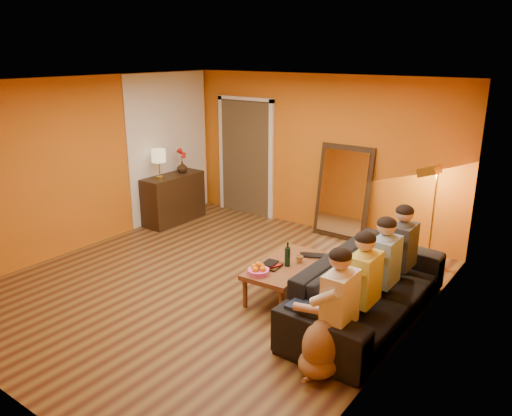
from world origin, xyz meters
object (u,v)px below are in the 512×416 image
Objects in this scene: sideboard at (174,198)px; floor_lamp at (433,218)px; person_mid_right at (385,269)px; table_lamp at (159,164)px; person_far_left at (340,308)px; laptop at (313,257)px; coffee_table at (286,279)px; sofa at (369,289)px; person_mid_left at (364,287)px; tumbler at (299,259)px; person_far_right at (402,254)px; vase at (182,167)px; dog at (323,339)px; mirror_frame at (344,192)px; wine_bottle at (288,254)px.

sideboard is 0.82× the size of floor_lamp.
table_lamp is at bearing 170.42° from person_mid_right.
floor_lamp is at bearing 90.60° from person_far_left.
laptop is at bearing 128.57° from person_far_left.
laptop reaches higher than coffee_table.
floor_lamp is (4.34, 0.72, 0.29)m from sideboard.
person_mid_left is (0.13, -0.45, 0.24)m from sofa.
coffee_table is 12.94× the size of tumbler.
person_mid_right is (0.00, 0.55, 0.00)m from person_mid_left.
person_far_right is 4.44m from vase.
dog is 1.62m from tumbler.
sofa is 1.75× the size of floor_lamp.
dog is (1.14, -1.13, 0.14)m from coffee_table.
tumbler is at bearing 41.23° from coffee_table.
laptop is (3.34, -0.85, 0.01)m from sideboard.
person_far_right reaches higher than tumbler.
mirror_frame is 16.13× the size of tumbler.
table_lamp is 1.50× the size of laptop.
person_mid_left is at bearing -90.00° from person_mid_right.
sideboard is at bearing 153.94° from person_far_left.
table_lamp reaches higher than person_far_left.
table_lamp reaches higher than dog.
wine_bottle is (0.42, -2.33, -0.18)m from mirror_frame.
floor_lamp is 2.86m from person_far_left.
sideboard is 3.81× the size of wine_bottle.
vase is (-3.34, 1.10, 0.52)m from laptop.
person_far_left and person_far_right have the same top height.
mirror_frame is at bearing 126.73° from person_mid_right.
person_mid_left is at bearing 90.00° from person_far_left.
dog is at bearing -25.26° from table_lamp.
sideboard is at bearing 155.49° from coffee_table.
floor_lamp reaches higher than coffee_table.
dog is at bearing -48.51° from coffee_table.
coffee_table is 0.45m from laptop.
floor_lamp is 1.18× the size of person_far_right.
table_lamp reaches higher than sofa.
mirror_frame is 2.37m from wine_bottle.
person_far_right is at bearing -76.47° from floor_lamp.
tumbler is at bearing -77.17° from mirror_frame.
sideboard is 3.48× the size of laptop.
person_mid_right is 1.18m from wine_bottle.
person_far_left is 3.60× the size of laptop.
dog is at bearing -82.92° from laptop.
dog is at bearing -176.84° from sofa.
person_far_left is (0.06, 0.19, 0.26)m from dog.
vase is (-2.79, -0.83, 0.19)m from mirror_frame.
floor_lamp is at bearing 54.70° from coffee_table.
sofa is (4.24, -0.84, -0.74)m from table_lamp.
floor_lamp is 1.22m from person_far_right.
sofa is 1.20m from dog.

